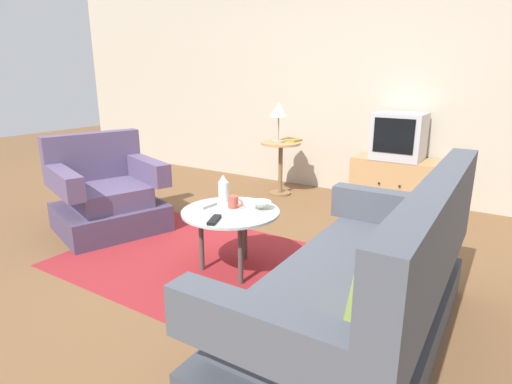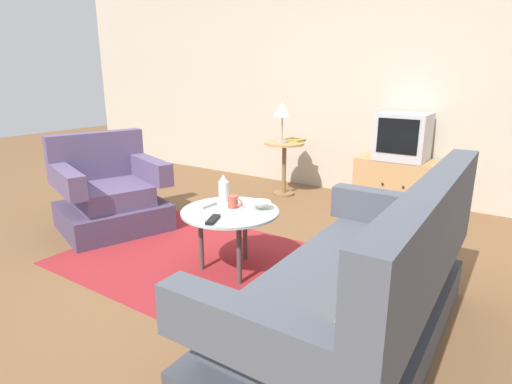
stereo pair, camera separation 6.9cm
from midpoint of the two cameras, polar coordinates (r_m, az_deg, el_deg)
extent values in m
plane|color=brown|center=(3.23, -6.39, -10.04)|extent=(16.00, 16.00, 0.00)
cube|color=#BCB29E|center=(5.16, 12.03, 14.97)|extent=(9.00, 0.12, 2.70)
cube|color=maroon|center=(3.17, -3.96, -10.49)|extent=(2.65, 1.53, 0.00)
cube|color=#4B3E5C|center=(4.13, -19.55, -3.20)|extent=(1.05, 1.10, 0.24)
cube|color=#5B4C70|center=(4.07, -19.82, -0.40)|extent=(0.83, 0.79, 0.18)
cube|color=#5B4C70|center=(4.31, -21.65, 4.56)|extent=(0.42, 0.88, 0.44)
cube|color=#5B4C70|center=(3.93, -25.21, 1.35)|extent=(0.81, 0.40, 0.20)
cube|color=#5B4C70|center=(4.15, -15.22, 3.04)|extent=(0.81, 0.40, 0.20)
cube|color=#3E424B|center=(2.40, 11.66, -16.98)|extent=(0.90, 1.83, 0.24)
cube|color=#4C515B|center=(2.30, 11.96, -12.57)|extent=(0.75, 1.55, 0.18)
cube|color=#4C515B|center=(2.07, 22.07, -5.76)|extent=(0.17, 1.82, 0.54)
cube|color=#4C515B|center=(2.97, 17.83, -2.15)|extent=(0.87, 0.15, 0.22)
cube|color=#4C515B|center=(1.54, 0.83, -19.19)|extent=(0.87, 0.15, 0.22)
cube|color=#A3C651|center=(1.82, 14.89, -12.04)|extent=(0.17, 0.31, 0.33)
cylinder|color=#B2C6C1|center=(3.00, -4.13, -2.69)|extent=(0.70, 0.70, 0.02)
cylinder|color=#4C4742|center=(3.25, -2.11, -5.47)|extent=(0.04, 0.04, 0.45)
cylinder|color=#4C4742|center=(3.11, -8.05, -6.68)|extent=(0.04, 0.04, 0.45)
cylinder|color=#4C4742|center=(2.89, -2.81, -8.37)|extent=(0.04, 0.04, 0.45)
cylinder|color=tan|center=(4.91, 2.98, 6.62)|extent=(0.46, 0.46, 0.02)
cylinder|color=brown|center=(4.97, 2.93, 3.05)|extent=(0.05, 0.05, 0.60)
cylinder|color=brown|center=(5.04, 2.89, -0.15)|extent=(0.25, 0.25, 0.02)
cube|color=tan|center=(4.78, 17.92, 1.25)|extent=(0.88, 0.43, 0.52)
sphere|color=black|center=(4.58, 15.92, 1.15)|extent=(0.02, 0.02, 0.02)
sphere|color=black|center=(4.53, 18.47, 0.76)|extent=(0.02, 0.02, 0.02)
cube|color=#B7B7BC|center=(4.67, 18.41, 7.19)|extent=(0.50, 0.42, 0.49)
cube|color=black|center=(4.46, 17.73, 7.25)|extent=(0.40, 0.01, 0.35)
cylinder|color=#9E937A|center=(4.90, 2.63, 6.87)|extent=(0.14, 0.14, 0.02)
cylinder|color=#9E937A|center=(4.88, 2.65, 8.58)|extent=(0.02, 0.02, 0.27)
cone|color=beige|center=(4.85, 2.69, 11.15)|extent=(0.21, 0.21, 0.17)
cylinder|color=white|center=(3.19, -5.05, 0.05)|extent=(0.08, 0.08, 0.15)
cone|color=white|center=(3.17, -5.10, 1.85)|extent=(0.07, 0.07, 0.06)
cylinder|color=#B74C3D|center=(3.05, -3.77, -1.33)|extent=(0.08, 0.08, 0.09)
torus|color=#B74C3D|center=(3.02, -2.94, -1.50)|extent=(0.06, 0.01, 0.06)
cone|color=silver|center=(3.01, 0.02, -1.81)|extent=(0.15, 0.15, 0.06)
cube|color=black|center=(2.79, -6.39, -3.77)|extent=(0.11, 0.18, 0.02)
cube|color=#B2B2B7|center=(3.09, -7.20, -1.82)|extent=(0.06, 0.15, 0.02)
cube|color=olive|center=(5.00, 4.38, 7.06)|extent=(0.24, 0.20, 0.02)
camera|label=1|loc=(0.03, -90.63, -0.18)|focal=29.51mm
camera|label=2|loc=(0.03, 89.37, 0.18)|focal=29.51mm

